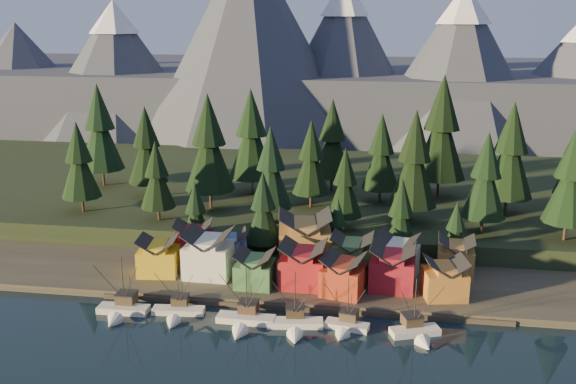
# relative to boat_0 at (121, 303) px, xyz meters

# --- Properties ---
(ground) EXTENTS (500.00, 500.00, 0.00)m
(ground) POSITION_rel_boat_0_xyz_m (33.60, -8.20, -2.42)
(ground) COLOR black
(ground) RESTS_ON ground
(shore_strip) EXTENTS (400.00, 50.00, 1.50)m
(shore_strip) POSITION_rel_boat_0_xyz_m (33.60, 31.80, -1.67)
(shore_strip) COLOR #332D25
(shore_strip) RESTS_ON ground
(hillside) EXTENTS (420.00, 100.00, 6.00)m
(hillside) POSITION_rel_boat_0_xyz_m (33.60, 81.80, 0.58)
(hillside) COLOR black
(hillside) RESTS_ON ground
(dock) EXTENTS (80.00, 4.00, 1.00)m
(dock) POSITION_rel_boat_0_xyz_m (33.60, 8.30, -1.92)
(dock) COLOR #453D31
(dock) RESTS_ON ground
(mountain_ridge) EXTENTS (560.00, 190.00, 90.00)m
(mountain_ridge) POSITION_rel_boat_0_xyz_m (29.41, 205.39, 23.64)
(mountain_ridge) COLOR #474B5B
(mountain_ridge) RESTS_ON ground
(boat_0) EXTENTS (10.11, 11.01, 12.39)m
(boat_0) POSITION_rel_boat_0_xyz_m (0.00, 0.00, 0.00)
(boat_0) COLOR beige
(boat_0) RESTS_ON ground
(boat_1) EXTENTS (10.39, 11.16, 10.80)m
(boat_1) POSITION_rel_boat_0_xyz_m (10.67, 1.21, -0.46)
(boat_1) COLOR silver
(boat_1) RESTS_ON ground
(boat_2) EXTENTS (11.24, 12.20, 12.24)m
(boat_2) POSITION_rel_boat_0_xyz_m (24.15, -0.52, -0.16)
(boat_2) COLOR silver
(boat_2) RESTS_ON ground
(boat_3) EXTENTS (10.90, 11.63, 11.66)m
(boat_3) POSITION_rel_boat_0_xyz_m (33.60, -0.61, -0.26)
(boat_3) COLOR white
(boat_3) RESTS_ON ground
(boat_4) EXTENTS (8.58, 9.17, 10.88)m
(boat_4) POSITION_rel_boat_0_xyz_m (42.78, 0.16, -0.21)
(boat_4) COLOR silver
(boat_4) RESTS_ON ground
(boat_5) EXTENTS (9.60, 10.20, 11.67)m
(boat_5) POSITION_rel_boat_0_xyz_m (55.50, -0.27, -0.09)
(boat_5) COLOR white
(boat_5) RESTS_ON ground
(house_front_0) EXTENTS (9.13, 8.74, 8.23)m
(house_front_0) POSITION_rel_boat_0_xyz_m (1.52, 17.19, 3.41)
(house_front_0) COLOR gold
(house_front_0) RESTS_ON shore_strip
(house_front_1) EXTENTS (9.87, 9.49, 10.04)m
(house_front_1) POSITION_rel_boat_0_xyz_m (12.43, 17.98, 4.36)
(house_front_1) COLOR silver
(house_front_1) RESTS_ON shore_strip
(house_front_2) EXTENTS (7.77, 7.83, 7.40)m
(house_front_2) POSITION_rel_boat_0_xyz_m (23.18, 14.07, 2.97)
(house_front_2) COLOR #3F723D
(house_front_2) RESTS_ON shore_strip
(house_front_3) EXTENTS (9.32, 8.91, 9.25)m
(house_front_3) POSITION_rel_boat_0_xyz_m (32.98, 15.67, 3.94)
(house_front_3) COLOR maroon
(house_front_3) RESTS_ON shore_strip
(house_front_4) EXTENTS (9.46, 9.95, 8.08)m
(house_front_4) POSITION_rel_boat_0_xyz_m (41.36, 13.06, 3.33)
(house_front_4) COLOR #A43019
(house_front_4) RESTS_ON shore_strip
(house_front_5) EXTENTS (9.43, 8.70, 9.25)m
(house_front_5) POSITION_rel_boat_0_xyz_m (50.99, 16.70, 3.94)
(house_front_5) COLOR maroon
(house_front_5) RESTS_ON shore_strip
(house_front_6) EXTENTS (9.19, 8.84, 7.98)m
(house_front_6) POSITION_rel_boat_0_xyz_m (61.16, 14.38, 3.28)
(house_front_6) COLOR #B4732E
(house_front_6) RESTS_ON shore_strip
(house_back_0) EXTENTS (9.45, 9.17, 9.05)m
(house_back_0) POSITION_rel_boat_0_xyz_m (6.70, 25.70, 3.84)
(house_back_0) COLOR maroon
(house_back_0) RESTS_ON shore_strip
(house_back_1) EXTENTS (8.64, 8.71, 7.96)m
(house_back_1) POSITION_rel_boat_0_xyz_m (15.68, 24.04, 3.26)
(house_back_1) COLOR #3D5A91
(house_back_1) RESTS_ON shore_strip
(house_back_2) EXTENTS (12.86, 12.09, 12.06)m
(house_back_2) POSITION_rel_boat_0_xyz_m (31.84, 26.91, 5.42)
(house_back_2) COLOR olive
(house_back_2) RESTS_ON shore_strip
(house_back_3) EXTENTS (9.19, 8.28, 8.94)m
(house_back_3) POSITION_rel_boat_0_xyz_m (42.49, 23.06, 3.78)
(house_back_3) COLOR #4E7841
(house_back_3) RESTS_ON shore_strip
(house_back_4) EXTENTS (10.12, 9.88, 9.15)m
(house_back_4) POSITION_rel_boat_0_xyz_m (51.93, 23.42, 3.89)
(house_back_4) COLOR beige
(house_back_4) RESTS_ON shore_strip
(house_back_5) EXTENTS (8.02, 8.10, 8.45)m
(house_back_5) POSITION_rel_boat_0_xyz_m (64.33, 25.99, 3.52)
(house_back_5) COLOR olive
(house_back_5) RESTS_ON shore_strip
(tree_hill_0) EXTENTS (10.16, 10.16, 23.67)m
(tree_hill_0) POSITION_rel_boat_0_xyz_m (-28.40, 43.80, 16.52)
(tree_hill_0) COLOR #332319
(tree_hill_0) RESTS_ON hillside
(tree_hill_1) EXTENTS (10.99, 10.99, 25.60)m
(tree_hill_1) POSITION_rel_boat_0_xyz_m (-16.40, 59.80, 17.58)
(tree_hill_1) COLOR #332319
(tree_hill_1) RESTS_ON hillside
(tree_hill_2) EXTENTS (8.64, 8.64, 20.13)m
(tree_hill_2) POSITION_rel_boat_0_xyz_m (-6.40, 39.80, 14.58)
(tree_hill_2) COLOR #332319
(tree_hill_2) RESTS_ON hillside
(tree_hill_3) EXTENTS (13.04, 13.04, 30.38)m
(tree_hill_3) POSITION_rel_boat_0_xyz_m (3.60, 51.80, 20.19)
(tree_hill_3) COLOR #332319
(tree_hill_3) RESTS_ON hillside
(tree_hill_4) EXTENTS (12.93, 12.93, 30.12)m
(tree_hill_4) POSITION_rel_boat_0_xyz_m (11.60, 66.80, 20.05)
(tree_hill_4) COLOR #332319
(tree_hill_4) RESTS_ON hillside
(tree_hill_5) EXTENTS (10.35, 10.35, 24.10)m
(tree_hill_5) POSITION_rel_boat_0_xyz_m (21.60, 41.80, 16.76)
(tree_hill_5) COLOR #332319
(tree_hill_5) RESTS_ON hillside
(tree_hill_6) EXTENTS (10.05, 10.05, 23.40)m
(tree_hill_6) POSITION_rel_boat_0_xyz_m (29.60, 56.80, 16.37)
(tree_hill_6) COLOR #332319
(tree_hill_6) RESTS_ON hillside
(tree_hill_7) EXTENTS (8.53, 8.53, 19.87)m
(tree_hill_7) POSITION_rel_boat_0_xyz_m (39.60, 39.80, 14.44)
(tree_hill_7) COLOR #332319
(tree_hill_7) RESTS_ON hillside
(tree_hill_8) EXTENTS (10.49, 10.49, 24.43)m
(tree_hill_8) POSITION_rel_boat_0_xyz_m (47.60, 63.80, 16.93)
(tree_hill_8) COLOR #332319
(tree_hill_8) RESTS_ON hillside
(tree_hill_9) EXTENTS (12.02, 12.02, 28.00)m
(tree_hill_9) POSITION_rel_boat_0_xyz_m (55.60, 46.80, 18.89)
(tree_hill_9) COLOR #332319
(tree_hill_9) RESTS_ON hillside
(tree_hill_10) EXTENTS (14.65, 14.65, 34.12)m
(tree_hill_10) POSITION_rel_boat_0_xyz_m (63.60, 71.80, 22.24)
(tree_hill_10) COLOR #332319
(tree_hill_10) RESTS_ON hillside
(tree_hill_11) EXTENTS (10.35, 10.35, 24.10)m
(tree_hill_11) POSITION_rel_boat_0_xyz_m (71.60, 41.80, 16.76)
(tree_hill_11) COLOR #332319
(tree_hill_11) RESTS_ON hillside
(tree_hill_12) EXTENTS (12.42, 12.42, 28.94)m
(tree_hill_12) POSITION_rel_boat_0_xyz_m (79.60, 57.80, 19.40)
(tree_hill_12) COLOR #332319
(tree_hill_12) RESTS_ON hillside
(tree_hill_13) EXTENTS (11.13, 11.13, 25.94)m
(tree_hill_13) POSITION_rel_boat_0_xyz_m (89.60, 39.80, 17.76)
(tree_hill_13) COLOR #332319
(tree_hill_13) RESTS_ON hillside
(tree_hill_15) EXTENTS (11.51, 11.51, 26.80)m
(tree_hill_15) POSITION_rel_boat_0_xyz_m (33.60, 73.80, 18.24)
(tree_hill_15) COLOR #332319
(tree_hill_15) RESTS_ON hillside
(tree_hill_16) EXTENTS (13.04, 13.04, 30.38)m
(tree_hill_16) POSITION_rel_boat_0_xyz_m (-34.40, 69.80, 20.19)
(tree_hill_16) COLOR #332319
(tree_hill_16) RESTS_ON hillside
(tree_shore_0) EXTENTS (7.26, 7.26, 16.91)m
(tree_shore_0) POSITION_rel_boat_0_xyz_m (5.60, 31.80, 8.32)
(tree_shore_0) COLOR #332319
(tree_shore_0) RESTS_ON shore_strip
(tree_shore_1) EXTENTS (8.54, 8.54, 19.90)m
(tree_shore_1) POSITION_rel_boat_0_xyz_m (21.60, 31.80, 9.96)
(tree_shore_1) COLOR #332319
(tree_shore_1) RESTS_ON shore_strip
(tree_shore_2) EXTENTS (6.13, 6.13, 14.28)m
(tree_shore_2) POSITION_rel_boat_0_xyz_m (38.60, 31.80, 6.87)
(tree_shore_2) COLOR #332319
(tree_shore_2) RESTS_ON shore_strip
(tree_shore_3) EXTENTS (8.44, 8.44, 19.67)m
(tree_shore_3) POSITION_rel_boat_0_xyz_m (52.60, 31.80, 9.83)
(tree_shore_3) COLOR #332319
(tree_shore_3) RESTS_ON shore_strip
(tree_shore_4) EXTENTS (6.38, 6.38, 14.87)m
(tree_shore_4) POSITION_rel_boat_0_xyz_m (64.60, 31.80, 7.20)
(tree_shore_4) COLOR #332319
(tree_shore_4) RESTS_ON shore_strip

